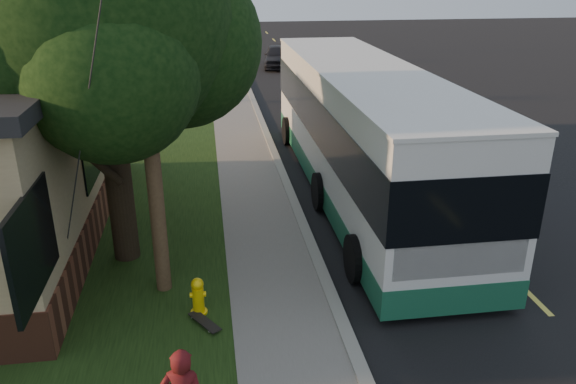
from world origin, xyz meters
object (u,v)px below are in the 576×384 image
at_px(bare_tree_far, 192,33).
at_px(distant_car, 278,56).
at_px(skateboard_main, 205,322).
at_px(transit_bus, 362,128).
at_px(fire_hydrant, 198,296).
at_px(bare_tree_near, 177,58).
at_px(traffic_signal, 240,10).
at_px(dumpster, 1,180).
at_px(utility_pole, 143,61).
at_px(leafy_tree, 102,21).

bearing_deg(bare_tree_far, distant_car, -23.80).
bearing_deg(skateboard_main, transit_bus, 53.40).
relative_size(fire_hydrant, distant_car, 0.17).
bearing_deg(bare_tree_near, bare_tree_far, 87.61).
height_order(traffic_signal, dumpster, traffic_signal).
bearing_deg(dumpster, transit_bus, -4.63).
xyz_separation_m(bare_tree_near, distant_car, (5.98, 9.58, -1.43)).
bearing_deg(transit_bus, traffic_signal, 93.14).
distance_m(utility_pole, distant_car, 27.49).
bearing_deg(bare_tree_far, dumpster, -102.15).
xyz_separation_m(leafy_tree, traffic_signal, (4.67, 31.35, -2.00)).
bearing_deg(bare_tree_near, fire_hydrant, -87.14).
distance_m(leafy_tree, skateboard_main, 6.12).
bearing_deg(utility_pole, dumpster, 130.52).
relative_size(utility_pole, dumpster, 6.55).
bearing_deg(traffic_signal, skateboard_main, -94.98).
bearing_deg(traffic_signal, utility_pole, -96.58).
relative_size(bare_tree_near, traffic_signal, 0.78).
relative_size(leafy_tree, transit_bus, 0.58).
distance_m(fire_hydrant, bare_tree_near, 18.10).
distance_m(leafy_tree, dumpster, 7.14).
height_order(transit_bus, dumpster, transit_bus).
height_order(traffic_signal, skateboard_main, traffic_signal).
xyz_separation_m(utility_pole, transit_bus, (5.35, 4.73, -2.70)).
distance_m(fire_hydrant, utility_pole, 4.37).
relative_size(bare_tree_near, skateboard_main, 5.43).
xyz_separation_m(fire_hydrant, bare_tree_far, (-0.40, 30.00, 1.57)).
bearing_deg(dumpster, utility_pole, -49.48).
xyz_separation_m(bare_tree_near, skateboard_main, (1.00, -18.40, -2.02)).
bearing_deg(leafy_tree, fire_hydrant, -59.33).
bearing_deg(distant_car, skateboard_main, -92.43).
relative_size(traffic_signal, dumpster, 3.97).
relative_size(bare_tree_near, transit_bus, 0.32).
height_order(bare_tree_far, transit_bus, bare_tree_far).
distance_m(leafy_tree, bare_tree_near, 15.66).
xyz_separation_m(utility_pole, distant_car, (5.79, 26.59, -3.91)).
distance_m(dumpster, distant_car, 23.53).
xyz_separation_m(utility_pole, leafy_tree, (-0.87, 1.66, 0.54)).
distance_m(bare_tree_far, traffic_signal, 5.44).
height_order(skateboard_main, distant_car, distant_car).
bearing_deg(leafy_tree, dumpster, 134.88).
bearing_deg(dumpster, skateboard_main, -51.36).
height_order(bare_tree_far, skateboard_main, bare_tree_far).
bearing_deg(skateboard_main, distant_car, 79.90).
relative_size(fire_hydrant, leafy_tree, 0.09).
bearing_deg(distant_car, transit_bus, -83.47).
distance_m(bare_tree_near, transit_bus, 13.47).
bearing_deg(transit_bus, fire_hydrant, -129.07).
relative_size(utility_pole, traffic_signal, 1.65).
distance_m(bare_tree_near, dumpster, 12.42).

